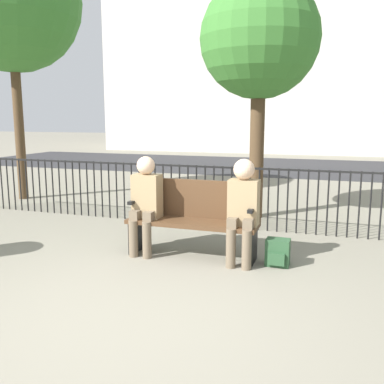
{
  "coord_description": "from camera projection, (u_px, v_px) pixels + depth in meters",
  "views": [
    {
      "loc": [
        1.61,
        -3.01,
        1.67
      ],
      "look_at": [
        0.0,
        1.72,
        0.8
      ],
      "focal_mm": 40.0,
      "sensor_mm": 36.0,
      "label": 1
    }
  ],
  "objects": [
    {
      "name": "ground_plane",
      "position": [
        126.0,
        319.0,
        3.6
      ],
      "size": [
        80.0,
        80.0,
        0.0
      ],
      "primitive_type": "plane",
      "color": "gray"
    },
    {
      "name": "park_bench",
      "position": [
        194.0,
        216.0,
        5.2
      ],
      "size": [
        1.59,
        0.45,
        0.92
      ],
      "color": "#4C331E",
      "rests_on": "ground"
    },
    {
      "name": "seated_person_1",
      "position": [
        243.0,
        205.0,
        4.84
      ],
      "size": [
        0.34,
        0.39,
        1.22
      ],
      "color": "brown",
      "rests_on": "ground"
    },
    {
      "name": "backpack",
      "position": [
        278.0,
        253.0,
        4.87
      ],
      "size": [
        0.27,
        0.24,
        0.31
      ],
      "color": "#284C2D",
      "rests_on": "ground"
    },
    {
      "name": "seated_person_0",
      "position": [
        145.0,
        199.0,
        5.23
      ],
      "size": [
        0.34,
        0.39,
        1.21
      ],
      "color": "brown",
      "rests_on": "ground"
    },
    {
      "name": "tree_1",
      "position": [
        260.0,
        40.0,
        6.82
      ],
      "size": [
        1.92,
        1.92,
        3.88
      ],
      "color": "#4C3823",
      "rests_on": "ground"
    },
    {
      "name": "tree_2",
      "position": [
        11.0,
        1.0,
        8.3
      ],
      "size": [
        2.73,
        2.73,
        5.28
      ],
      "color": "#4C3823",
      "rests_on": "ground"
    },
    {
      "name": "street_surface",
      "position": [
        287.0,
        167.0,
        14.79
      ],
      "size": [
        24.0,
        6.0,
        0.01
      ],
      "color": "#2B2B2D",
      "rests_on": "ground"
    },
    {
      "name": "fence_railing",
      "position": [
        223.0,
        191.0,
        6.52
      ],
      "size": [
        9.01,
        0.03,
        0.95
      ],
      "color": "black",
      "rests_on": "ground"
    }
  ]
}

